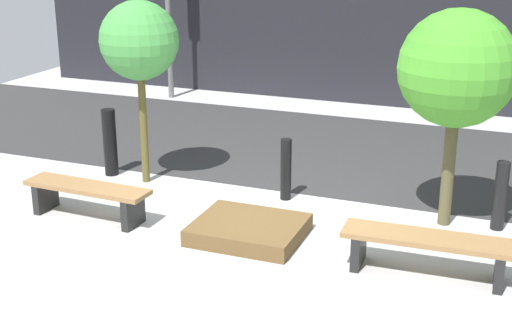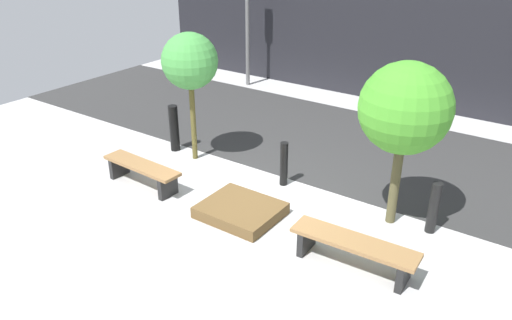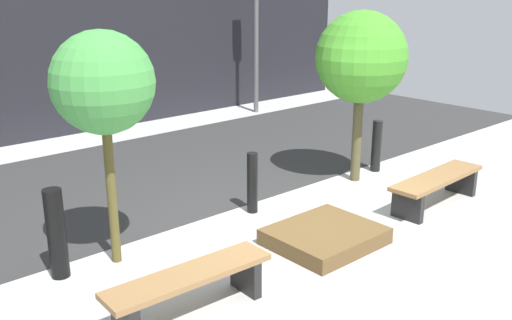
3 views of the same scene
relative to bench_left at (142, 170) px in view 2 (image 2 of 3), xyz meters
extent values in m
plane|color=#ABABAB|center=(2.21, 0.51, -0.33)|extent=(18.00, 18.00, 0.00)
cube|color=#2F2F2F|center=(2.21, 4.07, -0.33)|extent=(18.00, 4.43, 0.01)
cube|color=black|center=(2.21, 7.76, 1.40)|extent=(16.20, 0.50, 3.47)
cube|color=black|center=(-0.70, 0.03, -0.13)|extent=(0.12, 0.43, 0.40)
cube|color=black|center=(0.70, -0.03, -0.13)|extent=(0.12, 0.43, 0.40)
cube|color=olive|center=(0.00, 0.00, 0.10)|extent=(1.77, 0.49, 0.06)
cube|color=black|center=(3.65, -0.03, -0.13)|extent=(0.12, 0.47, 0.40)
cube|color=black|center=(5.18, 0.03, -0.13)|extent=(0.12, 0.47, 0.40)
cube|color=olive|center=(4.42, 0.00, 0.10)|extent=(1.91, 0.54, 0.06)
cube|color=brown|center=(2.21, 0.20, -0.23)|extent=(1.32, 1.12, 0.20)
cylinder|color=brown|center=(0.00, 1.52, 0.58)|extent=(0.11, 0.11, 1.82)
sphere|color=#449543|center=(0.00, 1.52, 1.80)|extent=(1.14, 1.14, 1.14)
cylinder|color=#4D482C|center=(4.42, 1.52, 0.49)|extent=(0.16, 0.16, 1.65)
sphere|color=#44972A|center=(4.42, 1.52, 1.72)|extent=(1.46, 1.46, 1.46)
cylinder|color=black|center=(-0.66, 1.60, 0.19)|extent=(0.21, 0.21, 1.04)
cylinder|color=black|center=(2.21, 1.60, 0.11)|extent=(0.15, 0.15, 0.89)
cylinder|color=black|center=(5.07, 1.60, 0.12)|extent=(0.17, 0.17, 0.90)
cylinder|color=slate|center=(-2.24, 6.58, 1.50)|extent=(0.12, 0.12, 3.67)
camera|label=1|loc=(5.25, -7.34, 3.38)|focal=50.00mm
camera|label=2|loc=(6.70, -5.75, 4.30)|focal=35.00mm
camera|label=3|loc=(-2.80, -4.18, 2.84)|focal=40.00mm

